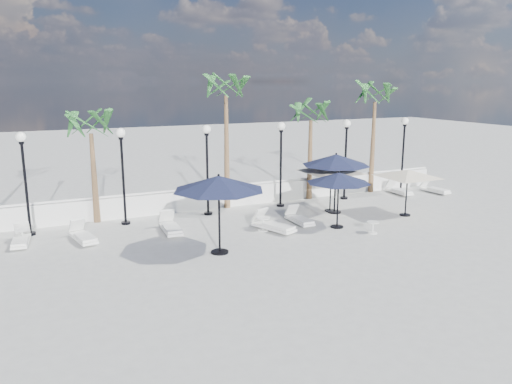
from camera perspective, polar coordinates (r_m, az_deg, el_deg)
name	(u,v)px	position (r m, az deg, el deg)	size (l,w,h in m)	color
ground	(277,263)	(15.88, 2.42, -8.14)	(100.00, 100.00, 0.00)	#999894
balustrade	(201,199)	(22.39, -6.35, -0.81)	(26.00, 0.30, 1.01)	silver
lamppost_1	(24,169)	(19.95, -24.98, 2.38)	(0.36, 0.36, 3.84)	black
lamppost_2	(122,163)	(20.22, -15.03, 3.25)	(0.36, 0.36, 3.84)	black
lamppost_3	(207,157)	(21.08, -5.62, 3.98)	(0.36, 0.36, 3.84)	black
lamppost_4	(281,152)	(22.46, 2.87, 4.55)	(0.36, 0.36, 3.84)	black
lamppost_5	(346,148)	(24.27, 10.24, 4.96)	(0.36, 0.36, 3.84)	black
lamppost_6	(404,144)	(26.42, 16.51, 5.25)	(0.36, 0.36, 3.84)	black
palm_1	(91,130)	(20.72, -18.36, 6.78)	(2.60, 2.60, 4.70)	brown
palm_2	(226,93)	(22.02, -3.46, 11.24)	(2.60, 2.60, 6.10)	brown
palm_3	(311,117)	(23.98, 6.30, 8.50)	(2.60, 2.60, 4.90)	brown
palm_4	(375,99)	(26.03, 13.45, 10.26)	(2.60, 2.60, 5.70)	brown
lounger_1	(21,239)	(19.36, -25.29, -4.90)	(0.68, 1.66, 0.61)	white
lounger_2	(83,236)	(18.91, -19.15, -4.74)	(0.88, 1.79, 0.64)	white
lounger_3	(171,227)	(19.17, -9.74, -3.94)	(0.70, 1.84, 0.68)	white
lounger_4	(299,219)	(20.14, 4.97, -3.07)	(0.53, 1.63, 0.61)	white
lounger_5	(273,225)	(19.11, 2.00, -3.79)	(1.23, 1.95, 0.70)	white
lounger_6	(399,190)	(26.33, 15.98, 0.21)	(0.56, 1.65, 0.61)	white
lounger_7	(435,189)	(27.19, 19.75, 0.32)	(0.70, 1.67, 0.61)	white
side_table_0	(22,235)	(19.57, -25.15, -4.42)	(0.51, 0.51, 0.50)	white
side_table_1	(263,223)	(19.13, 0.80, -3.52)	(0.53, 0.53, 0.52)	white
side_table_2	(373,226)	(19.32, 13.21, -3.84)	(0.46, 0.46, 0.44)	white
parasol_navy_left	(219,183)	(16.20, -4.29, 0.98)	(3.05, 3.05, 2.69)	black
parasol_navy_mid	(339,178)	(19.42, 9.43, 1.58)	(2.50, 2.50, 2.24)	black
parasol_navy_right	(336,160)	(21.60, 9.14, 3.61)	(2.94, 2.94, 2.63)	black
parasol_cream_sq_a	(331,165)	(21.88, 8.61, 3.04)	(4.52, 4.52, 2.22)	black
parasol_cream_sq_b	(408,170)	(21.86, 16.98, 2.42)	(4.26, 4.26, 2.14)	black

